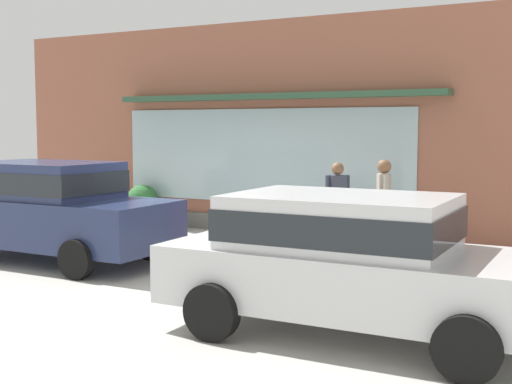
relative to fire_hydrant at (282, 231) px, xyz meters
name	(u,v)px	position (x,y,z in m)	size (l,w,h in m)	color
ground_plane	(196,257)	(-1.29, -0.81, -0.44)	(60.00, 60.00, 0.00)	#B2AFA8
curb_strip	(190,256)	(-1.29, -1.01, -0.38)	(14.00, 0.24, 0.12)	#B2B2AD
storefront	(278,130)	(-1.30, 2.37, 1.79)	(14.00, 0.81, 4.56)	#935642
fire_hydrant	(282,231)	(0.00, 0.00, 0.00)	(0.40, 0.37, 0.90)	red
pedestrian_with_handbag	(336,202)	(0.83, 0.50, 0.53)	(0.51, 0.49, 1.68)	#333847
pedestrian_passerby	(384,203)	(1.82, 0.17, 0.60)	(0.31, 0.42, 1.77)	#333847
parked_car_navy	(50,206)	(-3.31, -2.29, 0.51)	(4.32, 2.00, 1.70)	navy
parked_car_silver	(351,256)	(2.77, -3.81, 0.44)	(4.37, 2.08, 1.56)	silver
potted_plant_window_left	(405,228)	(1.80, 1.51, -0.01)	(0.27, 0.27, 0.92)	#9E6042
potted_plant_window_center	(83,207)	(-6.15, 1.56, -0.07)	(0.52, 0.52, 0.71)	#B7B2A3
potted_plant_trailing_edge	(142,203)	(-4.57, 1.85, 0.09)	(0.72, 0.72, 0.96)	#B7B2A3
potted_plant_low_front	(180,219)	(-3.36, 1.65, -0.18)	(0.27, 0.27, 0.53)	#33473D
potted_plant_corner_tall	(348,224)	(0.69, 1.47, -0.01)	(0.35, 0.35, 0.92)	#33473D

